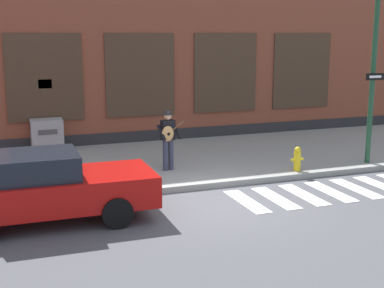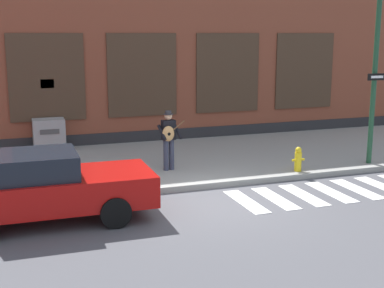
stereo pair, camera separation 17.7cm
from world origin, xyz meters
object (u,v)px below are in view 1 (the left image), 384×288
at_px(utility_box, 47,135).
at_px(busker, 168,137).
at_px(fire_hydrant, 297,159).
at_px(red_car, 44,187).

bearing_deg(utility_box, busker, -52.22).
bearing_deg(busker, utility_box, 127.78).
height_order(utility_box, fire_hydrant, utility_box).
bearing_deg(red_car, fire_hydrant, 11.40).
bearing_deg(fire_hydrant, red_car, -168.60).
xyz_separation_m(busker, fire_hydrant, (3.42, -1.33, -0.63)).
height_order(red_car, utility_box, red_car).
relative_size(red_car, busker, 2.71).
distance_m(busker, utility_box, 4.90).
xyz_separation_m(red_car, busker, (3.65, 2.75, 0.36)).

